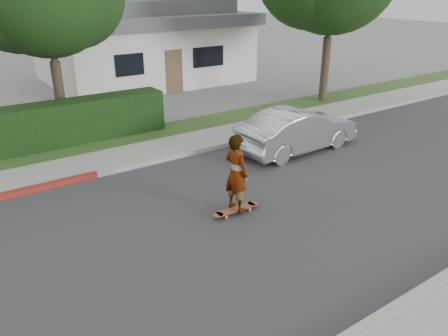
{
  "coord_description": "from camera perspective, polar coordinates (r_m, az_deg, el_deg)",
  "views": [
    {
      "loc": [
        -2.4,
        -7.22,
        5.04
      ],
      "look_at": [
        3.0,
        0.65,
        1.0
      ],
      "focal_mm": 35.0,
      "sensor_mm": 36.0,
      "label": 1
    }
  ],
  "objects": [
    {
      "name": "house",
      "position": [
        25.61,
        -10.66,
        15.97
      ],
      "size": [
        10.6,
        8.6,
        4.3
      ],
      "color": "beige",
      "rests_on": "ground"
    },
    {
      "name": "planting_strip",
      "position": [
        14.89,
        -23.09,
        1.45
      ],
      "size": [
        60.0,
        1.6,
        0.1
      ],
      "primitive_type": "cube",
      "color": "#2D4C1E",
      "rests_on": "ground"
    },
    {
      "name": "curb_far",
      "position": [
        12.59,
        -20.58,
        -1.84
      ],
      "size": [
        60.0,
        0.2,
        0.15
      ],
      "primitive_type": "cube",
      "color": "#9E9E99",
      "rests_on": "ground"
    },
    {
      "name": "car_silver",
      "position": [
        14.28,
        9.59,
        4.9
      ],
      "size": [
        4.26,
        1.57,
        1.39
      ],
      "primitive_type": "imported",
      "rotation": [
        0.0,
        0.0,
        1.59
      ],
      "color": "silver",
      "rests_on": "ground"
    },
    {
      "name": "skateboard",
      "position": [
        10.38,
        1.57,
        -5.41
      ],
      "size": [
        1.27,
        0.27,
        0.12
      ],
      "rotation": [
        0.0,
        0.0,
        -0.01
      ],
      "color": "orange",
      "rests_on": "ground"
    },
    {
      "name": "ground",
      "position": [
        9.13,
        -13.61,
        -11.32
      ],
      "size": [
        120.0,
        120.0,
        0.0
      ],
      "primitive_type": "plane",
      "color": "slate",
      "rests_on": "ground"
    },
    {
      "name": "skateboarder",
      "position": [
        9.97,
        1.63,
        -0.65
      ],
      "size": [
        0.52,
        0.72,
        1.85
      ],
      "primitive_type": "imported",
      "rotation": [
        0.0,
        0.0,
        1.7
      ],
      "color": "white",
      "rests_on": "skateboard"
    },
    {
      "name": "sidewalk_far",
      "position": [
        13.41,
        -21.58,
        -0.55
      ],
      "size": [
        60.0,
        1.6,
        0.12
      ],
      "primitive_type": "cube",
      "color": "gray",
      "rests_on": "ground"
    },
    {
      "name": "road",
      "position": [
        9.12,
        -13.61,
        -11.29
      ],
      "size": [
        60.0,
        8.0,
        0.01
      ],
      "primitive_type": "cube",
      "color": "#2D2D30",
      "rests_on": "ground"
    }
  ]
}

